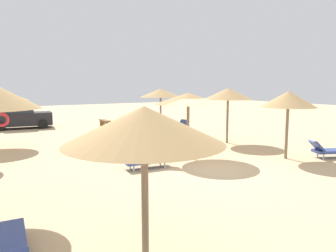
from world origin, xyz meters
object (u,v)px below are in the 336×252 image
at_px(parasol_1, 161,93).
at_px(parasol_7, 228,94).
at_px(parasol_0, 288,99).
at_px(parasol_2, 188,99).
at_px(parked_car, 21,117).
at_px(lounger_2, 151,159).
at_px(lounger_5, 6,244).
at_px(lounger_0, 331,150).
at_px(bench_0, 105,122).
at_px(lounger_1, 176,128).
at_px(parasol_6, 144,126).

xyz_separation_m(parasol_1, parasol_7, (0.63, -5.83, 0.07)).
height_order(parasol_0, parasol_1, same).
xyz_separation_m(parasol_2, parked_car, (-4.79, 13.56, -1.66)).
bearing_deg(lounger_2, parasol_1, 57.21).
bearing_deg(lounger_5, lounger_2, 38.75).
bearing_deg(lounger_0, lounger_2, 160.17).
distance_m(lounger_0, parked_car, 19.50).
bearing_deg(bench_0, lounger_1, -62.03).
distance_m(parasol_7, bench_0, 10.46).
relative_size(parasol_6, parked_car, 0.65).
height_order(parasol_1, parasol_7, parasol_7).
bearing_deg(parasol_7, bench_0, 107.83).
xyz_separation_m(parasol_7, lounger_0, (1.35, -4.90, -2.26)).
relative_size(parasol_7, parked_car, 0.69).
xyz_separation_m(lounger_1, lounger_2, (-5.55, -6.73, -0.00)).
xyz_separation_m(lounger_5, parked_car, (2.47, 18.32, 0.51)).
bearing_deg(parasol_1, parasol_7, -83.81).
bearing_deg(parasol_2, parasol_1, 67.47).
height_order(parasol_6, lounger_0, parasol_6).
xyz_separation_m(parasol_1, lounger_0, (1.98, -10.74, -2.20)).
distance_m(lounger_2, parked_car, 14.46).
height_order(parasol_0, lounger_1, parasol_0).
relative_size(parasol_0, lounger_1, 1.44).
relative_size(parasol_0, parasol_2, 0.99).
bearing_deg(lounger_5, lounger_0, 6.97).
bearing_deg(parasol_1, bench_0, 122.68).
xyz_separation_m(parasol_0, parasol_1, (-0.25, 9.81, 0.06)).
relative_size(parasol_6, lounger_1, 1.39).
distance_m(parasol_7, lounger_2, 6.70).
bearing_deg(parasol_7, parasol_0, -95.44).
xyz_separation_m(parasol_0, lounger_1, (0.06, 8.41, -2.14)).
distance_m(parasol_6, parasol_7, 11.94).
bearing_deg(lounger_0, parasol_7, 105.39).
distance_m(parasol_1, lounger_5, 16.20).
xyz_separation_m(parasol_7, lounger_5, (-11.00, -6.41, -2.28)).
bearing_deg(lounger_1, lounger_2, -129.51).
bearing_deg(parked_car, bench_0, -22.01).
height_order(parasol_6, lounger_1, parasol_6).
bearing_deg(parasol_6, lounger_0, 15.68).
distance_m(lounger_5, bench_0, 17.95).
relative_size(lounger_5, parked_car, 0.47).
height_order(lounger_2, bench_0, lounger_2).
bearing_deg(parasol_2, parked_car, 109.45).
relative_size(parasol_1, parasol_7, 0.97).
bearing_deg(lounger_0, lounger_1, 100.13).
bearing_deg(lounger_2, lounger_5, -141.25).
xyz_separation_m(parasol_0, lounger_5, (-10.62, -2.43, -2.15)).
relative_size(parasol_6, bench_0, 1.80).
bearing_deg(parked_car, lounger_5, -97.68).
bearing_deg(lounger_5, parasol_2, 33.25).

